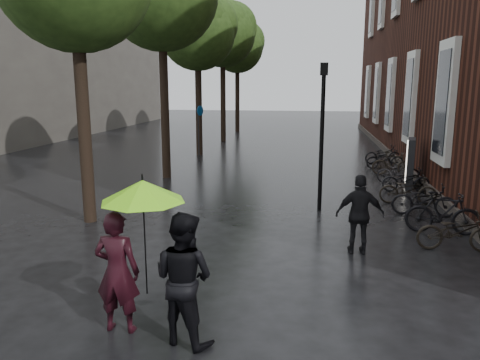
% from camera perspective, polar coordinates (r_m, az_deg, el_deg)
% --- Properties ---
extents(street_trees, '(4.33, 34.03, 8.91)m').
position_cam_1_polar(street_trees, '(20.95, -7.20, 19.22)').
color(street_trees, black).
rests_on(street_trees, ground).
extents(person_burgundy, '(0.66, 0.43, 1.80)m').
position_cam_1_polar(person_burgundy, '(7.03, -14.74, -10.77)').
color(person_burgundy, black).
rests_on(person_burgundy, ground).
extents(person_black, '(1.10, 0.98, 1.87)m').
position_cam_1_polar(person_black, '(6.57, -6.88, -11.78)').
color(person_black, black).
rests_on(person_black, ground).
extents(lime_umbrella, '(1.19, 1.19, 1.74)m').
position_cam_1_polar(lime_umbrella, '(6.53, -11.77, -1.31)').
color(lime_umbrella, black).
rests_on(lime_umbrella, ground).
extents(pedestrian_walking, '(1.01, 0.45, 1.70)m').
position_cam_1_polar(pedestrian_walking, '(10.14, 14.41, -4.10)').
color(pedestrian_walking, black).
rests_on(pedestrian_walking, ground).
extents(parked_bicycles, '(2.00, 12.14, 1.03)m').
position_cam_1_polar(parked_bicycles, '(16.22, 19.64, -0.05)').
color(parked_bicycles, black).
rests_on(parked_bicycles, ground).
extents(ad_lightbox, '(0.26, 1.12, 1.69)m').
position_cam_1_polar(ad_lightbox, '(17.36, 20.02, 2.01)').
color(ad_lightbox, black).
rests_on(ad_lightbox, ground).
extents(lamp_post, '(0.21, 0.21, 4.10)m').
position_cam_1_polar(lamp_post, '(13.21, 9.99, 6.91)').
color(lamp_post, black).
rests_on(lamp_post, ground).
extents(cycle_sign, '(0.14, 0.47, 2.57)m').
position_cam_1_polar(cycle_sign, '(21.91, -4.98, 6.77)').
color(cycle_sign, '#262628').
rests_on(cycle_sign, ground).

